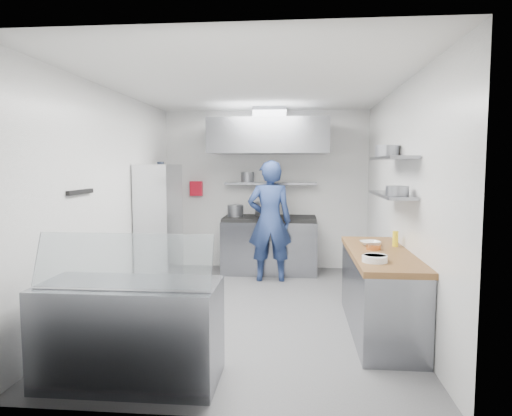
# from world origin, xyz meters

# --- Properties ---
(floor) EXTENTS (5.00, 5.00, 0.00)m
(floor) POSITION_xyz_m (0.00, 0.00, 0.00)
(floor) COLOR #4A4A4C
(floor) RESTS_ON ground
(ceiling) EXTENTS (5.00, 5.00, 0.00)m
(ceiling) POSITION_xyz_m (0.00, 0.00, 2.80)
(ceiling) COLOR silver
(ceiling) RESTS_ON wall_back
(wall_back) EXTENTS (3.60, 2.80, 0.02)m
(wall_back) POSITION_xyz_m (0.00, 2.50, 1.40)
(wall_back) COLOR white
(wall_back) RESTS_ON floor
(wall_front) EXTENTS (3.60, 2.80, 0.02)m
(wall_front) POSITION_xyz_m (0.00, -2.50, 1.40)
(wall_front) COLOR white
(wall_front) RESTS_ON floor
(wall_left) EXTENTS (2.80, 5.00, 0.02)m
(wall_left) POSITION_xyz_m (-1.80, 0.00, 1.40)
(wall_left) COLOR white
(wall_left) RESTS_ON floor
(wall_right) EXTENTS (2.80, 5.00, 0.02)m
(wall_right) POSITION_xyz_m (1.80, 0.00, 1.40)
(wall_right) COLOR white
(wall_right) RESTS_ON floor
(gas_range) EXTENTS (1.60, 0.80, 0.90)m
(gas_range) POSITION_xyz_m (0.10, 2.10, 0.45)
(gas_range) COLOR gray
(gas_range) RESTS_ON floor
(cooktop) EXTENTS (1.57, 0.78, 0.06)m
(cooktop) POSITION_xyz_m (0.10, 2.10, 0.93)
(cooktop) COLOR black
(cooktop) RESTS_ON gas_range
(stock_pot_left) EXTENTS (0.27, 0.27, 0.20)m
(stock_pot_left) POSITION_xyz_m (-0.49, 2.11, 1.06)
(stock_pot_left) COLOR slate
(stock_pot_left) RESTS_ON cooktop
(stock_pot_mid) EXTENTS (0.37, 0.37, 0.24)m
(stock_pot_mid) POSITION_xyz_m (0.01, 2.31, 1.08)
(stock_pot_mid) COLOR slate
(stock_pot_mid) RESTS_ON cooktop
(over_range_shelf) EXTENTS (1.60, 0.30, 0.04)m
(over_range_shelf) POSITION_xyz_m (0.10, 2.34, 1.52)
(over_range_shelf) COLOR gray
(over_range_shelf) RESTS_ON wall_back
(shelf_pot_a) EXTENTS (0.23, 0.23, 0.18)m
(shelf_pot_a) POSITION_xyz_m (-0.32, 2.48, 1.63)
(shelf_pot_a) COLOR slate
(shelf_pot_a) RESTS_ON over_range_shelf
(extractor_hood) EXTENTS (1.90, 1.15, 0.55)m
(extractor_hood) POSITION_xyz_m (0.10, 1.93, 2.30)
(extractor_hood) COLOR gray
(extractor_hood) RESTS_ON wall_back
(hood_duct) EXTENTS (0.55, 0.55, 0.24)m
(hood_duct) POSITION_xyz_m (0.10, 2.15, 2.68)
(hood_duct) COLOR slate
(hood_duct) RESTS_ON extractor_hood
(red_firebox) EXTENTS (0.22, 0.10, 0.26)m
(red_firebox) POSITION_xyz_m (-1.25, 2.44, 1.42)
(red_firebox) COLOR red
(red_firebox) RESTS_ON wall_back
(chef) EXTENTS (0.74, 0.52, 1.91)m
(chef) POSITION_xyz_m (0.13, 1.52, 0.96)
(chef) COLOR navy
(chef) RESTS_ON floor
(wire_rack) EXTENTS (0.50, 0.90, 1.85)m
(wire_rack) POSITION_xyz_m (-1.53, 1.11, 0.93)
(wire_rack) COLOR silver
(wire_rack) RESTS_ON floor
(rack_bin_a) EXTENTS (0.18, 0.22, 0.20)m
(rack_bin_a) POSITION_xyz_m (-1.53, 1.09, 0.80)
(rack_bin_a) COLOR white
(rack_bin_a) RESTS_ON wire_rack
(rack_bin_b) EXTENTS (0.15, 0.19, 0.17)m
(rack_bin_b) POSITION_xyz_m (-1.53, 1.38, 1.30)
(rack_bin_b) COLOR yellow
(rack_bin_b) RESTS_ON wire_rack
(rack_jar) EXTENTS (0.10, 0.10, 0.18)m
(rack_jar) POSITION_xyz_m (-1.48, 1.07, 1.80)
(rack_jar) COLOR black
(rack_jar) RESTS_ON wire_rack
(knife_strip) EXTENTS (0.04, 0.55, 0.05)m
(knife_strip) POSITION_xyz_m (-1.78, -0.90, 1.55)
(knife_strip) COLOR black
(knife_strip) RESTS_ON wall_left
(prep_counter_base) EXTENTS (0.62, 2.00, 0.84)m
(prep_counter_base) POSITION_xyz_m (1.48, -0.60, 0.42)
(prep_counter_base) COLOR gray
(prep_counter_base) RESTS_ON floor
(prep_counter_top) EXTENTS (0.65, 2.04, 0.06)m
(prep_counter_top) POSITION_xyz_m (1.48, -0.60, 0.87)
(prep_counter_top) COLOR brown
(prep_counter_top) RESTS_ON prep_counter_base
(plate_stack_a) EXTENTS (0.24, 0.24, 0.06)m
(plate_stack_a) POSITION_xyz_m (1.32, -1.18, 0.93)
(plate_stack_a) COLOR white
(plate_stack_a) RESTS_ON prep_counter_top
(plate_stack_b) EXTENTS (0.23, 0.23, 0.06)m
(plate_stack_b) POSITION_xyz_m (1.34, -1.12, 0.93)
(plate_stack_b) COLOR white
(plate_stack_b) RESTS_ON prep_counter_top
(copper_pan) EXTENTS (0.16, 0.16, 0.06)m
(copper_pan) POSITION_xyz_m (1.42, -0.52, 0.93)
(copper_pan) COLOR #D5793C
(copper_pan) RESTS_ON prep_counter_top
(squeeze_bottle) EXTENTS (0.07, 0.07, 0.18)m
(squeeze_bottle) POSITION_xyz_m (1.70, -0.29, 0.99)
(squeeze_bottle) COLOR yellow
(squeeze_bottle) RESTS_ON prep_counter_top
(mixing_bowl) EXTENTS (0.28, 0.28, 0.06)m
(mixing_bowl) POSITION_xyz_m (1.42, -0.27, 0.93)
(mixing_bowl) COLOR white
(mixing_bowl) RESTS_ON prep_counter_top
(wall_shelf_lower) EXTENTS (0.30, 1.30, 0.04)m
(wall_shelf_lower) POSITION_xyz_m (1.64, -0.30, 1.50)
(wall_shelf_lower) COLOR gray
(wall_shelf_lower) RESTS_ON wall_right
(wall_shelf_upper) EXTENTS (0.30, 1.30, 0.04)m
(wall_shelf_upper) POSITION_xyz_m (1.64, -0.30, 1.92)
(wall_shelf_upper) COLOR gray
(wall_shelf_upper) RESTS_ON wall_right
(shelf_pot_c) EXTENTS (0.24, 0.24, 0.10)m
(shelf_pot_c) POSITION_xyz_m (1.63, -0.68, 1.57)
(shelf_pot_c) COLOR slate
(shelf_pot_c) RESTS_ON wall_shelf_lower
(shelf_pot_d) EXTENTS (0.29, 0.29, 0.14)m
(shelf_pot_d) POSITION_xyz_m (1.65, 0.05, 2.01)
(shelf_pot_d) COLOR slate
(shelf_pot_d) RESTS_ON wall_shelf_upper
(display_case) EXTENTS (1.50, 0.70, 0.85)m
(display_case) POSITION_xyz_m (-0.83, -2.00, 0.42)
(display_case) COLOR gray
(display_case) RESTS_ON floor
(display_glass) EXTENTS (1.47, 0.19, 0.42)m
(display_glass) POSITION_xyz_m (-0.83, -2.12, 1.07)
(display_glass) COLOR silver
(display_glass) RESTS_ON display_case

